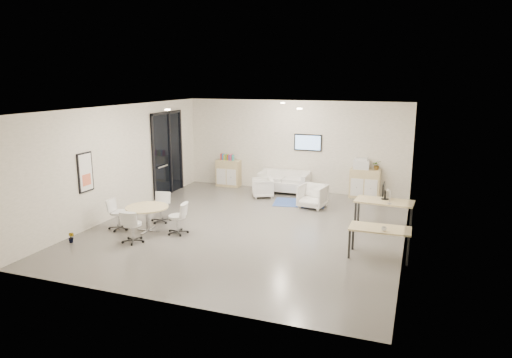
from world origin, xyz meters
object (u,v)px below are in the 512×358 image
at_px(armchair_left, 263,187).
at_px(round_table, 147,210).
at_px(sideboard_left, 229,173).
at_px(armchair_right, 313,195).
at_px(sideboard_right, 365,183).
at_px(loveseat, 284,182).
at_px(desk_front, 380,231).
at_px(desk_rear, 384,204).

bearing_deg(armchair_left, round_table, -45.44).
distance_m(sideboard_left, armchair_right, 4.03).
height_order(sideboard_right, loveseat, sideboard_right).
relative_size(sideboard_right, loveseat, 0.57).
relative_size(loveseat, desk_front, 1.29).
bearing_deg(sideboard_right, desk_front, -79.73).
relative_size(sideboard_left, armchair_right, 1.23).
xyz_separation_m(sideboard_left, desk_rear, (5.86, -3.17, 0.21)).
xyz_separation_m(desk_front, round_table, (-5.89, -0.23, -0.04)).
bearing_deg(desk_front, sideboard_right, 99.79).
bearing_deg(loveseat, sideboard_right, 3.43).
height_order(sideboard_left, loveseat, sideboard_left).
xyz_separation_m(armchair_right, round_table, (-3.57, -3.69, 0.19)).
distance_m(loveseat, desk_rear, 4.71).
bearing_deg(desk_rear, desk_front, -83.93).
bearing_deg(armchair_right, desk_rear, -22.06).
xyz_separation_m(sideboard_right, loveseat, (-2.76, -0.17, -0.14)).
distance_m(sideboard_left, armchair_left, 2.04).
relative_size(sideboard_left, round_table, 0.89).
relative_size(loveseat, armchair_left, 2.47).
bearing_deg(armchair_right, round_table, -124.39).
relative_size(desk_front, round_table, 1.21).
relative_size(armchair_left, desk_front, 0.52).
height_order(sideboard_left, sideboard_right, sideboard_right).
distance_m(armchair_left, round_table, 4.71).
bearing_deg(loveseat, desk_rear, -39.60).
height_order(sideboard_left, round_table, sideboard_left).
height_order(sideboard_right, desk_front, sideboard_right).
bearing_deg(armchair_right, armchair_left, 169.27).
height_order(armchair_left, round_table, armchair_left).
height_order(sideboard_left, desk_front, sideboard_left).
bearing_deg(loveseat, armchair_left, -119.38).
relative_size(sideboard_right, armchair_right, 1.23).
relative_size(loveseat, round_table, 1.56).
xyz_separation_m(sideboard_left, loveseat, (2.23, -0.18, -0.14)).
distance_m(loveseat, desk_front, 6.28).
height_order(desk_rear, round_table, desk_rear).
distance_m(loveseat, round_table, 5.73).
relative_size(sideboard_right, desk_rear, 0.64).
distance_m(sideboard_right, desk_rear, 3.29).
xyz_separation_m(sideboard_left, armchair_left, (1.72, -1.09, -0.14)).
xyz_separation_m(desk_rear, desk_front, (0.08, -2.08, -0.08)).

